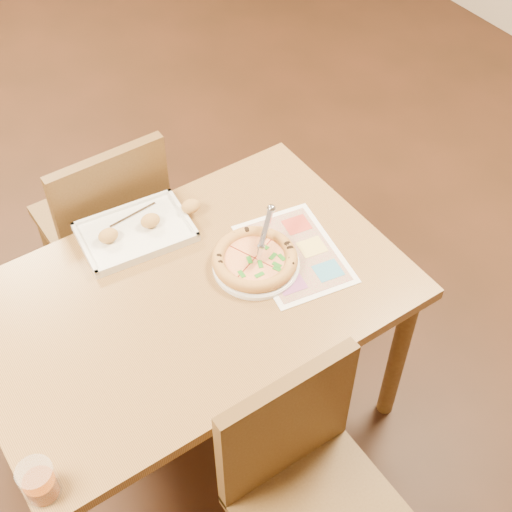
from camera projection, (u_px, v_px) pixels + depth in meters
room at (169, 125)px, 1.68m from camera, size 7.00×7.00×7.00m
dining_table at (190, 311)px, 2.21m from camera, size 1.30×0.85×0.72m
chair_near at (305, 472)px, 1.93m from camera, size 0.42×0.42×0.47m
chair_far at (107, 214)px, 2.59m from camera, size 0.42×0.42×0.47m
plate at (256, 265)px, 2.21m from camera, size 0.28×0.28×0.01m
pizza at (255, 259)px, 2.20m from camera, size 0.27×0.27×0.04m
pizza_cutter at (264, 234)px, 2.19m from camera, size 0.13×0.12×0.10m
appetizer_tray at (139, 231)px, 2.30m from camera, size 0.42×0.28×0.06m
glass_tumbler at (39, 483)px, 1.69m from camera, size 0.09×0.09×0.11m
menu at (294, 253)px, 2.25m from camera, size 0.33×0.42×0.00m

